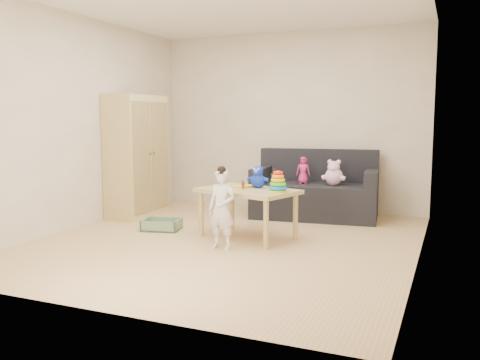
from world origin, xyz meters
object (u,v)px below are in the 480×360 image
at_px(sofa, 315,201).
at_px(toddler, 222,210).
at_px(wardrobe, 137,156).
at_px(play_table, 248,214).

relative_size(sofa, toddler, 2.03).
xyz_separation_m(sofa, toddler, (-0.45, -2.02, 0.18)).
relative_size(wardrobe, play_table, 1.56).
bearing_deg(wardrobe, sofa, 19.11).
bearing_deg(sofa, toddler, -108.66).
bearing_deg(play_table, wardrobe, 160.73).
bearing_deg(play_table, sofa, 75.24).
height_order(wardrobe, sofa, wardrobe).
bearing_deg(toddler, sofa, 83.85).
bearing_deg(play_table, toddler, -96.73).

